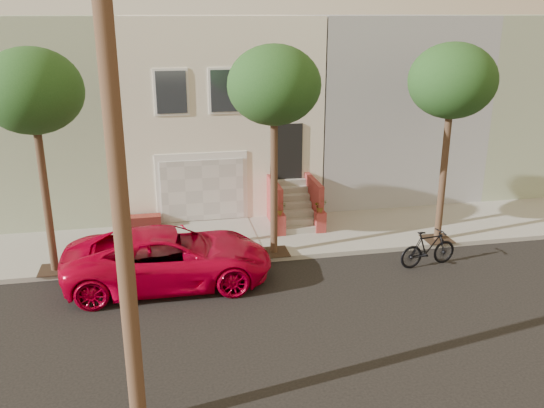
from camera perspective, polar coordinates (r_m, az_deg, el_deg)
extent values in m
plane|color=black|center=(14.48, -0.60, -11.64)|extent=(90.00, 90.00, 0.00)
cube|color=gray|center=(19.21, -3.61, -3.54)|extent=(40.00, 3.70, 0.15)
cube|color=beige|center=(23.90, -5.77, 9.69)|extent=(7.00, 8.00, 7.00)
cube|color=gray|center=(24.20, -22.18, 8.54)|extent=(6.50, 8.00, 7.00)
cube|color=gray|center=(25.48, 9.87, 10.05)|extent=(6.50, 8.00, 7.00)
cube|color=gray|center=(28.46, 22.36, 9.82)|extent=(6.50, 8.00, 7.00)
cube|color=white|center=(20.44, -6.92, 1.66)|extent=(3.20, 0.12, 2.50)
cube|color=beige|center=(20.41, -6.89, 1.35)|extent=(2.90, 0.06, 2.20)
cube|color=gray|center=(19.09, -6.30, -3.49)|extent=(3.20, 3.70, 0.02)
cube|color=maroon|center=(20.42, -12.89, -1.74)|extent=(1.40, 0.45, 0.44)
cube|color=black|center=(20.55, 1.65, 5.20)|extent=(1.00, 0.06, 2.00)
cube|color=#3F4751|center=(19.65, -9.95, 10.85)|extent=(1.00, 0.06, 1.40)
cube|color=white|center=(19.66, -9.95, 10.86)|extent=(1.15, 0.05, 1.55)
cube|color=#3F4751|center=(19.78, -4.64, 11.11)|extent=(1.00, 0.06, 1.40)
cube|color=white|center=(19.80, -4.64, 11.12)|extent=(1.15, 0.05, 1.55)
cube|color=#3F4751|center=(20.07, 0.57, 11.28)|extent=(1.00, 0.06, 1.40)
cube|color=white|center=(20.09, 0.56, 11.29)|extent=(1.15, 0.05, 1.55)
cube|color=gray|center=(19.56, 2.77, -2.56)|extent=(1.20, 0.28, 0.20)
cube|color=gray|center=(19.74, 2.58, -1.73)|extent=(1.20, 0.28, 0.20)
cube|color=gray|center=(19.93, 2.39, -0.92)|extent=(1.20, 0.28, 0.20)
cube|color=gray|center=(20.12, 2.21, -0.13)|extent=(1.20, 0.28, 0.20)
cube|color=gray|center=(20.32, 2.03, 0.66)|extent=(1.20, 0.28, 0.20)
cube|color=gray|center=(20.52, 1.86, 1.42)|extent=(1.20, 0.28, 0.20)
cube|color=gray|center=(20.72, 1.69, 2.17)|extent=(1.20, 0.28, 0.20)
cube|color=maroon|center=(19.95, 0.26, 0.02)|extent=(0.18, 1.96, 1.60)
cube|color=maroon|center=(20.26, 4.14, 0.27)|extent=(0.18, 1.96, 1.60)
cube|color=maroon|center=(19.28, 0.79, -2.06)|extent=(0.35, 0.35, 0.70)
imported|color=#193F16|center=(19.09, 0.79, -0.44)|extent=(0.40, 0.35, 0.45)
cube|color=maroon|center=(19.61, 4.79, -1.77)|extent=(0.35, 0.35, 0.70)
imported|color=#193F16|center=(19.42, 4.83, -0.18)|extent=(0.41, 0.35, 0.45)
cube|color=#2D2116|center=(17.98, -20.68, -6.09)|extent=(0.90, 0.90, 0.02)
cylinder|color=#3D2D1B|center=(17.26, -21.45, 0.26)|extent=(0.22, 0.22, 4.20)
ellipsoid|color=#193F16|center=(16.63, -22.69, 10.30)|extent=(2.70, 2.57, 2.29)
cube|color=#2D2116|center=(18.01, 0.19, -4.78)|extent=(0.90, 0.90, 0.02)
cylinder|color=#3D2D1B|center=(17.29, 0.20, 1.62)|extent=(0.22, 0.22, 4.20)
ellipsoid|color=#193F16|center=(16.66, 0.21, 11.71)|extent=(2.70, 2.57, 2.29)
cube|color=#2D2116|center=(19.78, 16.02, -3.34)|extent=(0.90, 0.90, 0.02)
cylinder|color=#3D2D1B|center=(19.13, 16.57, 2.50)|extent=(0.22, 0.22, 4.20)
ellipsoid|color=#193F16|center=(18.56, 17.44, 11.58)|extent=(2.70, 2.57, 2.29)
cylinder|color=#4F3724|center=(9.41, -15.16, 3.90)|extent=(0.30, 0.30, 10.00)
imported|color=#BB0024|center=(16.30, -10.17, -5.22)|extent=(5.71, 2.64, 1.59)
imported|color=black|center=(17.85, 15.23, -4.25)|extent=(1.94, 0.81, 1.13)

